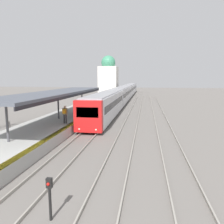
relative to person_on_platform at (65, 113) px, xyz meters
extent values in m
cube|color=#4C515B|center=(-1.58, 2.29, 1.73)|extent=(4.00, 21.15, 0.20)
cube|color=black|center=(0.38, 2.29, 1.51)|extent=(0.08, 21.15, 0.24)
cylinder|color=#47474C|center=(-1.58, -6.17, 0.32)|extent=(0.16, 0.16, 2.62)
cylinder|color=#47474C|center=(-1.58, 2.29, 0.32)|extent=(0.16, 0.16, 2.62)
cylinder|color=#47474C|center=(-1.58, 10.75, 0.32)|extent=(0.16, 0.16, 2.62)
cylinder|color=#2D2D33|center=(-0.10, 0.04, -0.56)|extent=(0.14, 0.14, 0.85)
cylinder|color=#2D2D33|center=(0.10, 0.04, -0.56)|extent=(0.14, 0.14, 0.85)
cube|color=olive|center=(0.00, 0.04, 0.16)|extent=(0.40, 0.22, 0.60)
sphere|color=tan|center=(0.00, 0.04, 0.57)|extent=(0.22, 0.22, 0.22)
cube|color=orange|center=(0.00, -0.16, 0.18)|extent=(0.30, 0.18, 0.40)
cube|color=red|center=(2.35, -0.47, -0.16)|extent=(2.53, 0.70, 2.82)
cube|color=black|center=(2.35, -0.80, 0.24)|extent=(1.97, 0.04, 0.90)
sphere|color=#EFEACC|center=(1.59, -0.81, -1.27)|extent=(0.16, 0.16, 0.16)
sphere|color=#EFEACC|center=(3.11, -0.81, -1.27)|extent=(0.16, 0.16, 0.16)
cube|color=silver|center=(2.35, 8.10, -0.16)|extent=(2.53, 16.44, 2.82)
cube|color=gray|center=(2.35, 8.10, 1.32)|extent=(2.22, 16.11, 0.12)
cube|color=black|center=(2.35, 8.10, 0.15)|extent=(2.55, 15.12, 0.73)
cylinder|color=black|center=(1.27, 2.76, -1.49)|extent=(0.12, 0.70, 0.70)
cylinder|color=black|center=(3.42, 2.76, -1.49)|extent=(0.12, 0.70, 0.70)
cylinder|color=black|center=(1.27, 13.45, -1.49)|extent=(0.12, 0.70, 0.70)
cylinder|color=black|center=(3.42, 13.45, -1.49)|extent=(0.12, 0.70, 0.70)
cube|color=silver|center=(2.35, 24.89, -0.16)|extent=(2.53, 16.44, 2.82)
cube|color=gray|center=(2.35, 24.89, 1.32)|extent=(2.22, 16.11, 0.12)
cube|color=black|center=(2.35, 24.89, 0.15)|extent=(2.55, 15.12, 0.73)
cylinder|color=black|center=(1.27, 19.55, -1.49)|extent=(0.12, 0.70, 0.70)
cylinder|color=black|center=(3.42, 19.55, -1.49)|extent=(0.12, 0.70, 0.70)
cylinder|color=black|center=(1.27, 30.24, -1.49)|extent=(0.12, 0.70, 0.70)
cylinder|color=black|center=(3.42, 30.24, -1.49)|extent=(0.12, 0.70, 0.70)
cube|color=silver|center=(2.35, 41.68, -0.16)|extent=(2.53, 16.44, 2.82)
cube|color=gray|center=(2.35, 41.68, 1.32)|extent=(2.22, 16.11, 0.12)
cube|color=black|center=(2.35, 41.68, 0.15)|extent=(2.55, 15.12, 0.73)
cylinder|color=black|center=(1.27, 36.34, -1.49)|extent=(0.12, 0.70, 0.70)
cylinder|color=black|center=(3.42, 36.34, -1.49)|extent=(0.12, 0.70, 0.70)
cylinder|color=black|center=(1.27, 47.03, -1.49)|extent=(0.12, 0.70, 0.70)
cylinder|color=black|center=(3.42, 47.03, -1.49)|extent=(0.12, 0.70, 0.70)
cube|color=silver|center=(2.35, 58.47, -0.16)|extent=(2.53, 16.44, 2.82)
cube|color=gray|center=(2.35, 58.47, 1.32)|extent=(2.22, 16.11, 0.12)
cube|color=black|center=(2.35, 58.47, 0.15)|extent=(2.55, 15.12, 0.73)
cylinder|color=black|center=(1.27, 53.13, -1.49)|extent=(0.12, 0.70, 0.70)
cylinder|color=black|center=(3.42, 53.13, -1.49)|extent=(0.12, 0.70, 0.70)
cylinder|color=black|center=(1.27, 63.82, -1.49)|extent=(0.12, 0.70, 0.70)
cylinder|color=black|center=(3.42, 63.82, -1.49)|extent=(0.12, 0.70, 0.70)
cylinder|color=black|center=(4.09, -12.22, -1.23)|extent=(0.10, 0.10, 1.23)
cube|color=black|center=(4.09, -12.22, -0.43)|extent=(0.20, 0.14, 0.36)
sphere|color=red|center=(4.09, -12.31, -0.43)|extent=(0.11, 0.11, 0.11)
cube|color=silver|center=(-2.54, 38.27, 2.18)|extent=(4.78, 4.78, 8.04)
sphere|color=#3D8966|center=(-2.54, 38.27, 7.21)|extent=(3.68, 3.68, 3.68)
camera|label=1|loc=(7.34, -18.90, 3.15)|focal=35.00mm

